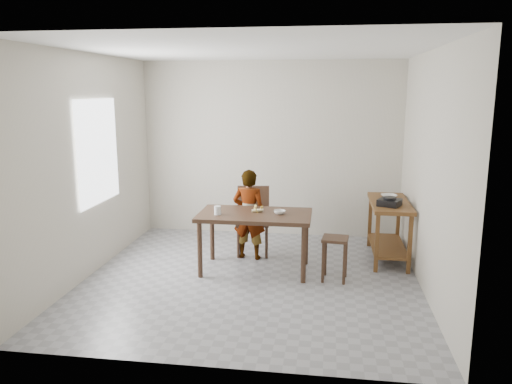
# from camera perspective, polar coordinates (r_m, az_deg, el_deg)

# --- Properties ---
(floor) EXTENTS (4.00, 4.00, 0.04)m
(floor) POSITION_cam_1_polar(r_m,az_deg,el_deg) (6.18, -0.53, -10.06)
(floor) COLOR gray
(floor) RESTS_ON ground
(ceiling) EXTENTS (4.00, 4.00, 0.04)m
(ceiling) POSITION_cam_1_polar(r_m,az_deg,el_deg) (5.76, -0.59, 16.19)
(ceiling) COLOR white
(ceiling) RESTS_ON wall_back
(wall_back) EXTENTS (4.00, 0.04, 2.70)m
(wall_back) POSITION_cam_1_polar(r_m,az_deg,el_deg) (7.80, 1.70, 4.90)
(wall_back) COLOR beige
(wall_back) RESTS_ON ground
(wall_front) EXTENTS (4.00, 0.04, 2.70)m
(wall_front) POSITION_cam_1_polar(r_m,az_deg,el_deg) (3.86, -5.10, -2.08)
(wall_front) COLOR beige
(wall_front) RESTS_ON ground
(wall_left) EXTENTS (0.04, 4.00, 2.70)m
(wall_left) POSITION_cam_1_polar(r_m,az_deg,el_deg) (6.43, -18.67, 2.86)
(wall_left) COLOR beige
(wall_left) RESTS_ON ground
(wall_right) EXTENTS (0.04, 4.00, 2.70)m
(wall_right) POSITION_cam_1_polar(r_m,az_deg,el_deg) (5.86, 19.38, 2.01)
(wall_right) COLOR beige
(wall_right) RESTS_ON ground
(window_pane) EXTENTS (0.02, 1.10, 1.30)m
(window_pane) POSITION_cam_1_polar(r_m,az_deg,el_deg) (6.57, -17.59, 4.42)
(window_pane) COLOR white
(window_pane) RESTS_ON wall_left
(dining_table) EXTENTS (1.40, 0.80, 0.75)m
(dining_table) POSITION_cam_1_polar(r_m,az_deg,el_deg) (6.32, -0.13, -5.74)
(dining_table) COLOR #3A2519
(dining_table) RESTS_ON floor
(prep_counter) EXTENTS (0.50, 1.20, 0.80)m
(prep_counter) POSITION_cam_1_polar(r_m,az_deg,el_deg) (6.98, 14.88, -4.25)
(prep_counter) COLOR brown
(prep_counter) RESTS_ON floor
(child) EXTENTS (0.48, 0.34, 1.23)m
(child) POSITION_cam_1_polar(r_m,az_deg,el_deg) (6.72, -0.81, -2.57)
(child) COLOR white
(child) RESTS_ON floor
(dining_chair) EXTENTS (0.50, 0.50, 0.93)m
(dining_chair) POSITION_cam_1_polar(r_m,az_deg,el_deg) (6.94, -0.36, -3.38)
(dining_chair) COLOR #3A2519
(dining_chair) RESTS_ON floor
(stool) EXTENTS (0.33, 0.33, 0.53)m
(stool) POSITION_cam_1_polar(r_m,az_deg,el_deg) (6.13, 8.97, -7.54)
(stool) COLOR #3A2519
(stool) RESTS_ON floor
(glass_tumbler) EXTENTS (0.10, 0.10, 0.11)m
(glass_tumbler) POSITION_cam_1_polar(r_m,az_deg,el_deg) (6.16, -4.41, -2.10)
(glass_tumbler) COLOR white
(glass_tumbler) RESTS_ON dining_table
(small_bowl) EXTENTS (0.17, 0.17, 0.05)m
(small_bowl) POSITION_cam_1_polar(r_m,az_deg,el_deg) (6.19, 2.72, -2.32)
(small_bowl) COLOR silver
(small_bowl) RESTS_ON dining_table
(banana) EXTENTS (0.19, 0.15, 0.06)m
(banana) POSITION_cam_1_polar(r_m,az_deg,el_deg) (6.26, 0.18, -2.06)
(banana) COLOR gold
(banana) RESTS_ON dining_table
(serving_bowl) EXTENTS (0.25, 0.25, 0.05)m
(serving_bowl) POSITION_cam_1_polar(r_m,az_deg,el_deg) (7.07, 14.95, -0.49)
(serving_bowl) COLOR silver
(serving_bowl) RESTS_ON prep_counter
(gas_burner) EXTENTS (0.35, 0.35, 0.09)m
(gas_burner) POSITION_cam_1_polar(r_m,az_deg,el_deg) (6.62, 15.01, -1.15)
(gas_burner) COLOR black
(gas_burner) RESTS_ON prep_counter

